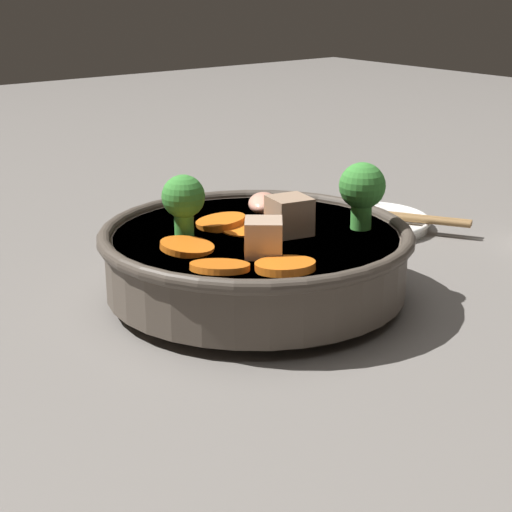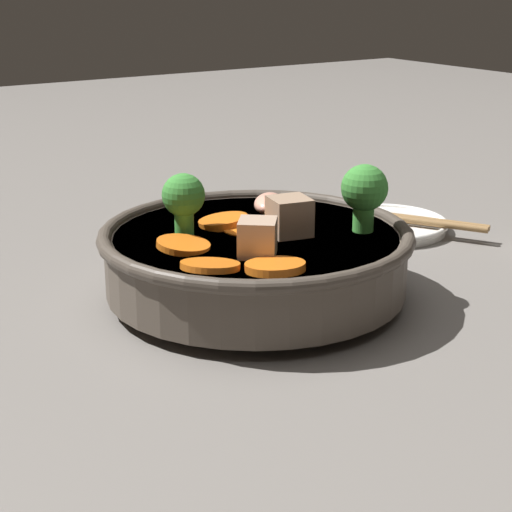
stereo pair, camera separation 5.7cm
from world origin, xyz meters
name	(u,v)px [view 2 (the right image)]	position (x,y,z in m)	size (l,w,h in m)	color
ground_plane	(256,299)	(0.00, 0.00, 0.00)	(3.00, 3.00, 0.00)	slate
stirfry_bowl	(257,253)	(0.00, 0.00, 0.04)	(0.27, 0.27, 0.12)	#51473D
side_saucer	(385,224)	(-0.09, 0.23, 0.01)	(0.14, 0.14, 0.01)	white
chopsticks_pair	(385,216)	(-0.09, 0.23, 0.02)	(0.20, 0.13, 0.01)	olive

